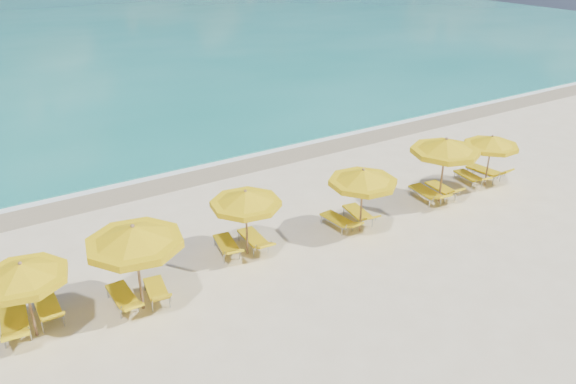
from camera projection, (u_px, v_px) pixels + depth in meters
ground_plane at (312, 241)px, 18.64m from camera, size 120.00×120.00×0.00m
ocean at (37, 34)px, 55.39m from camera, size 120.00×80.00×0.30m
wet_sand_band at (216, 168)px, 24.30m from camera, size 120.00×2.60×0.01m
foam_line at (208, 162)px, 24.91m from camera, size 120.00×1.20×0.03m
whitecap_near at (28, 131)px, 28.76m from camera, size 14.00×0.36×0.05m
whitecap_far at (216, 71)px, 40.87m from camera, size 18.00×0.30×0.05m
umbrella_0 at (22, 273)px, 13.52m from camera, size 2.48×2.48×2.20m
umbrella_1 at (134, 237)px, 14.39m from camera, size 3.03×3.03×2.61m
umbrella_2 at (246, 199)px, 17.10m from camera, size 2.69×2.69×2.26m
umbrella_3 at (363, 178)px, 18.39m from camera, size 2.85×2.85×2.34m
umbrella_4 at (446, 147)px, 20.42m from camera, size 2.70×2.70×2.57m
umbrella_5 at (492, 143)px, 21.91m from camera, size 2.79×2.79×2.14m
lounger_0_left at (15, 323)px, 14.37m from camera, size 0.81×2.10×0.74m
lounger_0_right at (49, 312)px, 14.83m from camera, size 0.60×1.73×0.78m
lounger_1_left at (123, 300)px, 15.35m from camera, size 0.61×1.75×0.62m
lounger_1_right at (157, 294)px, 15.60m from camera, size 0.75×1.64×0.75m
lounger_2_left at (227, 248)px, 17.83m from camera, size 0.84×1.78×0.66m
lounger_2_right at (254, 242)px, 18.17m from camera, size 0.66×1.79×0.65m
lounger_3_left at (338, 223)px, 19.35m from camera, size 0.68×1.73×0.61m
lounger_3_right at (358, 217)px, 19.76m from camera, size 0.83×1.81×0.72m
lounger_4_left at (426, 196)px, 21.29m from camera, size 0.77×1.89×0.70m
lounger_4_right at (441, 192)px, 21.63m from camera, size 0.74×1.75×0.75m
lounger_5_left at (469, 179)px, 22.74m from camera, size 0.78×1.74×0.66m
lounger_5_right at (485, 174)px, 23.14m from camera, size 0.84×1.91×0.78m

